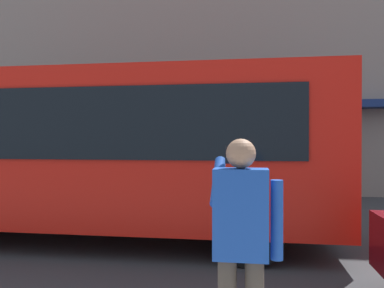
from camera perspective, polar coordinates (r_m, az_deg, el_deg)
ground_plane at (r=7.43m, az=-0.32°, el=-13.83°), size 60.00×60.00×0.00m
building_facade_far at (r=14.55m, az=4.16°, el=17.05°), size 28.00×1.55×12.00m
red_bus at (r=7.52m, az=-15.19°, el=-0.70°), size 9.05×2.54×3.08m
pedestrian_photographer at (r=2.99m, az=7.17°, el=-12.93°), size 0.53×0.52×1.70m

